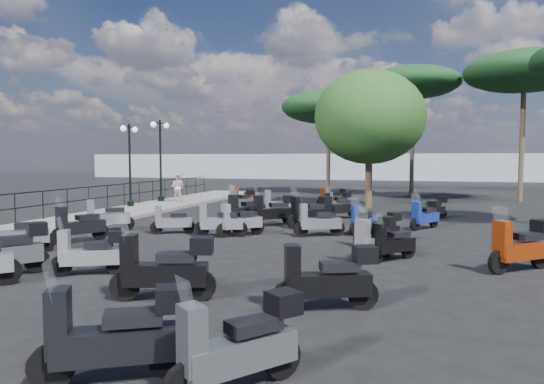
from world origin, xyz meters
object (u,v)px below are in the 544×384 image
(scooter_22, at_px, (310,212))
(scooter_15, at_px, (219,222))
(scooter_23, at_px, (337,203))
(scooter_20, at_px, (320,221))
(pine_0, at_px, (413,83))
(lamp_post_1, at_px, (130,159))
(pine_1, at_px, (524,72))
(scooter_5, at_px, (246,197))
(scooter_13, at_px, (164,269))
(scooter_3, at_px, (107,217))
(scooter_8, at_px, (172,221))
(lamp_post_2, at_px, (160,155))
(scooter_1, at_px, (16,235))
(scooter_29, at_px, (429,208))
(scooter_17, at_px, (332,198))
(scooter_19, at_px, (392,244))
(scooter_10, at_px, (273,211))
(scooter_7, at_px, (90,253))
(pine_2, at_px, (329,107))
(broadleaf_tree, at_px, (370,117))
(scooter_18, at_px, (238,347))
(scooter_4, at_px, (242,200))
(scooter_2, at_px, (79,226))
(scooter_0, at_px, (4,251))
(scooter_26, at_px, (374,240))
(scooter_25, at_px, (521,246))
(scooter_11, at_px, (279,204))
(scooter_12, at_px, (114,337))
(scooter_24, at_px, (327,279))
(scooter_16, at_px, (338,207))
(pedestrian_far, at_px, (178,187))
(scooter_27, at_px, (364,221))
(scooter_9, at_px, (245,211))
(scooter_14, at_px, (240,222))

(scooter_22, bearing_deg, scooter_15, 95.99)
(scooter_23, bearing_deg, scooter_20, 133.10)
(pine_0, bearing_deg, scooter_20, -99.04)
(lamp_post_1, distance_m, pine_1, 22.10)
(scooter_5, relative_size, scooter_13, 0.80)
(scooter_3, xyz_separation_m, scooter_20, (7.18, 0.98, 0.02))
(pine_0, bearing_deg, scooter_8, -112.61)
(lamp_post_2, relative_size, scooter_1, 3.13)
(scooter_23, relative_size, scooter_29, 0.90)
(scooter_17, height_order, pine_0, pine_0)
(lamp_post_1, relative_size, scooter_23, 3.08)
(scooter_19, bearing_deg, scooter_10, -7.16)
(scooter_7, relative_size, pine_2, 0.20)
(broadleaf_tree, bearing_deg, scooter_8, -117.54)
(scooter_18, relative_size, scooter_19, 1.15)
(scooter_4, distance_m, scooter_19, 12.18)
(scooter_2, xyz_separation_m, scooter_8, (1.86, 2.26, -0.08))
(scooter_0, relative_size, scooter_26, 0.99)
(scooter_1, bearing_deg, scooter_17, -67.82)
(scooter_17, bearing_deg, scooter_25, -174.17)
(scooter_3, xyz_separation_m, scooter_17, (6.01, 10.60, -0.02))
(scooter_23, xyz_separation_m, broadleaf_tree, (1.13, 2.97, 4.06))
(scooter_7, xyz_separation_m, scooter_11, (1.04, 11.46, 0.02))
(lamp_post_2, xyz_separation_m, broadleaf_tree, (11.11, 1.12, 1.86))
(scooter_3, height_order, scooter_15, scooter_3)
(scooter_13, xyz_separation_m, scooter_18, (2.39, -2.77, -0.06))
(scooter_12, xyz_separation_m, scooter_15, (-2.73, 9.66, -0.05))
(scooter_4, distance_m, pine_1, 17.73)
(scooter_7, xyz_separation_m, scooter_15, (0.72, 5.47, 0.00))
(scooter_8, bearing_deg, lamp_post_2, 4.29)
(scooter_10, xyz_separation_m, scooter_11, (-0.64, 3.14, -0.06))
(lamp_post_2, height_order, scooter_12, lamp_post_2)
(scooter_1, relative_size, pine_1, 0.17)
(scooter_13, height_order, scooter_24, scooter_13)
(scooter_18, bearing_deg, scooter_24, -59.42)
(scooter_19, height_order, broadleaf_tree, broadleaf_tree)
(scooter_18, bearing_deg, scooter_16, -46.66)
(scooter_0, distance_m, scooter_1, 2.64)
(scooter_12, xyz_separation_m, scooter_20, (0.31, 10.64, -0.03))
(scooter_4, height_order, scooter_5, scooter_4)
(lamp_post_1, height_order, pedestrian_far, lamp_post_1)
(lamp_post_1, bearing_deg, scooter_11, -1.44)
(scooter_10, bearing_deg, scooter_27, -145.87)
(scooter_18, bearing_deg, scooter_19, -61.23)
(scooter_15, height_order, scooter_29, scooter_15)
(scooter_9, relative_size, scooter_25, 1.08)
(scooter_15, height_order, scooter_19, scooter_15)
(scooter_24, distance_m, pine_2, 27.33)
(scooter_2, relative_size, scooter_20, 1.04)
(scooter_8, xyz_separation_m, scooter_14, (2.31, 0.20, 0.05))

